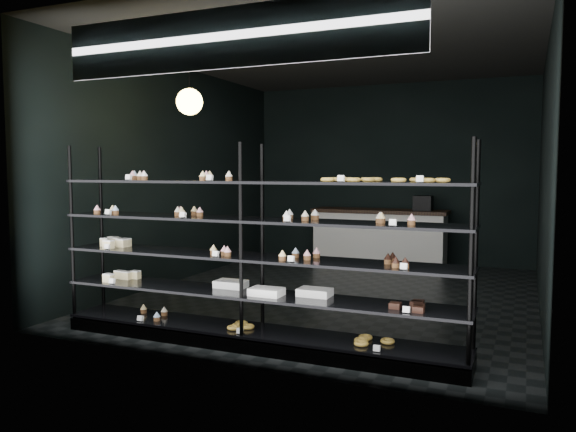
{
  "coord_description": "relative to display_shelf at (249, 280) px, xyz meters",
  "views": [
    {
      "loc": [
        2.32,
        -7.09,
        1.66
      ],
      "look_at": [
        0.11,
        -1.9,
        1.2
      ],
      "focal_mm": 35.0,
      "sensor_mm": 36.0,
      "label": 1
    }
  ],
  "objects": [
    {
      "name": "room",
      "position": [
        0.06,
        2.45,
        0.97
      ],
      "size": [
        5.01,
        6.01,
        3.2
      ],
      "color": "black",
      "rests_on": "ground"
    },
    {
      "name": "display_shelf",
      "position": [
        0.0,
        0.0,
        0.0
      ],
      "size": [
        4.0,
        0.5,
        1.91
      ],
      "color": "black",
      "rests_on": "room"
    },
    {
      "name": "signage",
      "position": [
        0.06,
        -0.48,
        2.12
      ],
      "size": [
        3.3,
        0.05,
        0.5
      ],
      "color": "#0D1642",
      "rests_on": "room"
    },
    {
      "name": "pendant_lamp",
      "position": [
        -1.25,
        0.95,
        1.82
      ],
      "size": [
        0.3,
        0.3,
        0.88
      ],
      "color": "black",
      "rests_on": "room"
    },
    {
      "name": "service_counter",
      "position": [
        0.04,
        4.95,
        -0.13
      ],
      "size": [
        2.33,
        0.65,
        1.23
      ],
      "color": "beige",
      "rests_on": "room"
    }
  ]
}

